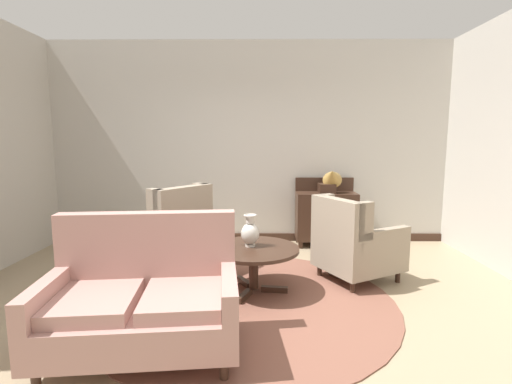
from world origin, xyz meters
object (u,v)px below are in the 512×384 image
(sideboard, at_px, (326,215))
(settee, at_px, (143,300))
(coffee_table, at_px, (254,255))
(gramophone, at_px, (331,179))
(armchair_near_window, at_px, (170,236))
(side_table, at_px, (344,243))
(porcelain_vase, at_px, (250,232))
(armchair_beside_settee, at_px, (354,244))

(sideboard, bearing_deg, settee, -122.76)
(coffee_table, bearing_deg, gramophone, 57.06)
(settee, bearing_deg, gramophone, 50.21)
(armchair_near_window, bearing_deg, coffee_table, 96.60)
(armchair_near_window, relative_size, side_table, 1.77)
(porcelain_vase, xyz_separation_m, side_table, (1.09, 0.45, -0.23))
(side_table, height_order, gramophone, gramophone)
(sideboard, bearing_deg, porcelain_vase, -122.24)
(gramophone, bearing_deg, porcelain_vase, -124.52)
(porcelain_vase, relative_size, sideboard, 0.33)
(settee, xyz_separation_m, gramophone, (1.93, 2.85, 0.61))
(settee, height_order, armchair_beside_settee, settee)
(settee, relative_size, armchair_beside_settee, 1.38)
(coffee_table, relative_size, gramophone, 2.08)
(porcelain_vase, xyz_separation_m, sideboard, (1.11, 1.75, -0.17))
(settee, bearing_deg, side_table, 35.31)
(armchair_near_window, distance_m, sideboard, 2.41)
(sideboard, distance_m, gramophone, 0.57)
(armchair_beside_settee, xyz_separation_m, side_table, (-0.08, 0.15, -0.02))
(settee, bearing_deg, coffee_table, 48.49)
(sideboard, height_order, gramophone, gramophone)
(armchair_near_window, height_order, sideboard, armchair_near_window)
(armchair_beside_settee, bearing_deg, settee, 99.01)
(armchair_near_window, relative_size, sideboard, 1.15)
(side_table, bearing_deg, sideboard, 89.44)
(settee, relative_size, sideboard, 1.45)
(armchair_near_window, bearing_deg, gramophone, 154.74)
(porcelain_vase, xyz_separation_m, armchair_near_window, (-0.99, 0.56, -0.19))
(porcelain_vase, bearing_deg, gramophone, 55.48)
(gramophone, bearing_deg, coffee_table, -122.94)
(porcelain_vase, height_order, sideboard, sideboard)
(sideboard, bearing_deg, coffee_table, -120.72)
(side_table, distance_m, gramophone, 1.37)
(settee, distance_m, side_table, 2.48)
(porcelain_vase, height_order, armchair_beside_settee, armchair_beside_settee)
(sideboard, bearing_deg, armchair_near_window, -150.33)
(side_table, bearing_deg, armchair_near_window, 176.96)
(porcelain_vase, distance_m, armchair_near_window, 1.15)
(armchair_near_window, height_order, gramophone, gramophone)
(porcelain_vase, distance_m, sideboard, 2.08)
(settee, relative_size, gramophone, 3.23)
(settee, bearing_deg, sideboard, 51.56)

